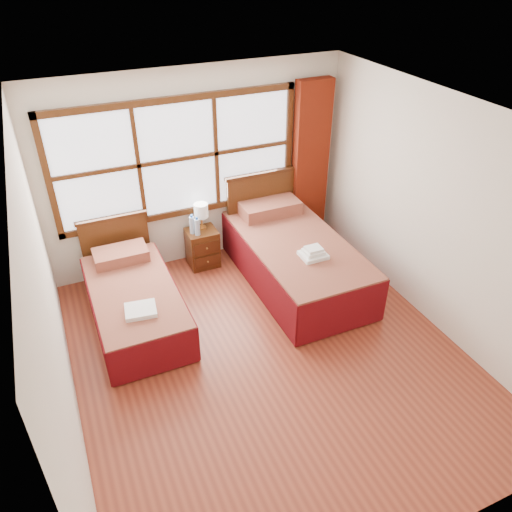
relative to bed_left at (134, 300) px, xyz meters
name	(u,v)px	position (x,y,z in m)	size (l,w,h in m)	color
floor	(269,356)	(1.18, -1.20, -0.28)	(4.50, 4.50, 0.00)	brown
ceiling	(274,121)	(1.18, -1.20, 2.32)	(4.50, 4.50, 0.00)	white
wall_back	(197,169)	(1.18, 1.05, 1.02)	(4.00, 4.00, 0.00)	silver
wall_left	(49,310)	(-0.82, -1.20, 1.02)	(4.50, 4.50, 0.00)	silver
wall_right	(438,216)	(3.18, -1.20, 1.02)	(4.50, 4.50, 0.00)	silver
window	(178,159)	(0.93, 1.01, 1.22)	(3.16, 0.06, 1.56)	white
curtain	(310,163)	(2.78, 0.91, 0.89)	(0.50, 0.16, 2.30)	maroon
bed_left	(134,300)	(0.00, 0.00, 0.00)	(0.95, 1.97, 0.92)	#3D1D0C
bed_right	(293,256)	(2.08, 0.00, 0.07)	(1.18, 2.29, 1.15)	#3D1D0C
nightstand	(203,248)	(1.11, 0.80, -0.01)	(0.40, 0.40, 0.53)	#48250F
towels_left	(141,310)	(-0.01, -0.51, 0.23)	(0.36, 0.33, 0.05)	white
towels_right	(313,253)	(2.10, -0.47, 0.39)	(0.31, 0.27, 0.13)	white
lamp	(201,211)	(1.14, 0.86, 0.51)	(0.19, 0.19, 0.36)	gold
bottle_near	(192,225)	(0.98, 0.79, 0.37)	(0.07, 0.07, 0.27)	#A8BFD8
bottle_far	(197,227)	(1.03, 0.72, 0.37)	(0.07, 0.07, 0.26)	#A8BFD8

